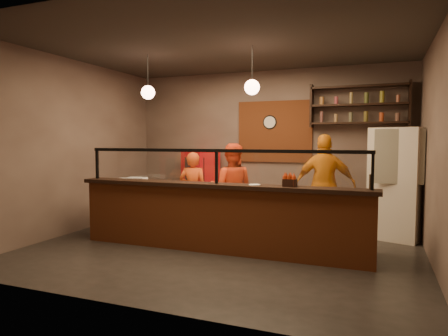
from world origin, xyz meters
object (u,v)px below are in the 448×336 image
at_px(wall_clock, 270,122).
at_px(fridge, 397,183).
at_px(cook_right, 325,185).
at_px(cook_mid, 231,189).
at_px(condiment_caddy, 290,183).
at_px(red_cooler, 201,183).
at_px(pizza_dough, 235,191).
at_px(pepper_mill, 371,182).
at_px(cook_left, 193,191).

distance_m(wall_clock, fridge, 2.86).
height_order(wall_clock, cook_right, wall_clock).
xyz_separation_m(cook_mid, condiment_caddy, (1.33, -1.21, 0.28)).
relative_size(wall_clock, fridge, 0.16).
bearing_deg(red_cooler, pizza_dough, -28.32).
relative_size(cook_mid, pepper_mill, 8.15).
height_order(cook_right, pepper_mill, cook_right).
bearing_deg(fridge, cook_left, -151.65).
height_order(fridge, pizza_dough, fridge).
height_order(cook_right, condiment_caddy, cook_right).
bearing_deg(cook_left, fridge, -178.89).
distance_m(pizza_dough, pepper_mill, 2.09).
relative_size(cook_left, pepper_mill, 7.33).
xyz_separation_m(cook_left, fridge, (3.61, 0.68, 0.22)).
distance_m(cook_left, pizza_dough, 1.48).
distance_m(pizza_dough, condiment_caddy, 1.05).
height_order(condiment_caddy, pepper_mill, pepper_mill).
xyz_separation_m(cook_mid, fridge, (2.81, 0.72, 0.14)).
xyz_separation_m(fridge, pizza_dough, (-2.44, -1.57, -0.06)).
relative_size(wall_clock, cook_mid, 0.18).
bearing_deg(cook_mid, fridge, -177.87).
bearing_deg(pepper_mill, condiment_caddy, -178.52).
distance_m(wall_clock, cook_right, 2.06).
bearing_deg(wall_clock, red_cooler, -168.28).
bearing_deg(condiment_caddy, pizza_dough, 159.46).
relative_size(fridge, pizza_dough, 3.47).
relative_size(cook_right, pepper_mill, 8.96).
height_order(cook_mid, condiment_caddy, cook_mid).
distance_m(cook_left, pepper_mill, 3.46).
xyz_separation_m(cook_right, fridge, (1.20, 0.26, 0.05)).
bearing_deg(pizza_dough, fridge, 32.70).
relative_size(cook_right, pizza_dough, 3.28).
bearing_deg(condiment_caddy, cook_right, 80.39).
relative_size(cook_left, cook_mid, 0.90).
height_order(fridge, condiment_caddy, fridge).
bearing_deg(wall_clock, pizza_dough, -88.65).
height_order(cook_left, pizza_dough, cook_left).
relative_size(cook_left, red_cooler, 0.99).
bearing_deg(cook_left, cook_right, -179.67).
relative_size(cook_left, fridge, 0.77).
height_order(wall_clock, fridge, wall_clock).
height_order(wall_clock, cook_left, wall_clock).
distance_m(wall_clock, cook_left, 2.29).
distance_m(red_cooler, pizza_dough, 2.58).
xyz_separation_m(cook_mid, pepper_mill, (2.41, -1.18, 0.33)).
distance_m(cook_right, condiment_caddy, 1.71).
distance_m(cook_mid, fridge, 2.91).
distance_m(wall_clock, pizza_dough, 2.66).
bearing_deg(cook_left, wall_clock, -136.46).
xyz_separation_m(red_cooler, pizza_dough, (1.55, -2.06, 0.15)).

